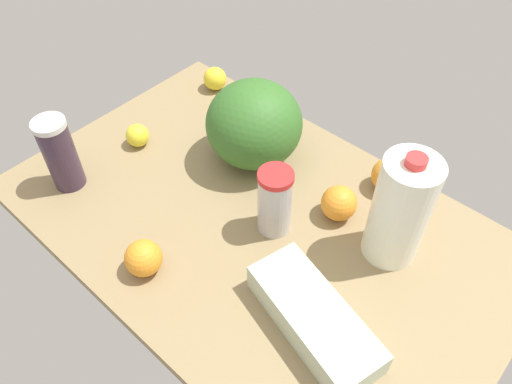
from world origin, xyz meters
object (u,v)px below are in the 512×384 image
(milk_jug, at_px, (400,210))
(orange_by_jug, at_px, (144,258))
(shaker_bottle, at_px, (60,154))
(egg_carton, at_px, (314,318))
(watermelon, at_px, (254,124))
(orange_near_front, at_px, (389,175))
(lemon_beside_bowl, at_px, (137,135))
(tumbler_cup, at_px, (275,201))
(orange_loose, at_px, (339,203))
(lemon_far_back, at_px, (215,79))

(milk_jug, relative_size, orange_by_jug, 3.49)
(shaker_bottle, bearing_deg, egg_carton, -172.46)
(watermelon, bearing_deg, orange_near_front, -157.04)
(milk_jug, bearing_deg, lemon_beside_bowl, 12.15)
(shaker_bottle, xyz_separation_m, orange_by_jug, (-0.35, 0.04, -0.06))
(egg_carton, bearing_deg, lemon_beside_bowl, 5.64)
(lemon_beside_bowl, bearing_deg, watermelon, -146.88)
(shaker_bottle, height_order, orange_near_front, shaker_bottle)
(watermelon, distance_m, egg_carton, 0.52)
(tumbler_cup, height_order, watermelon, watermelon)
(lemon_beside_bowl, bearing_deg, shaker_bottle, 85.79)
(orange_near_front, distance_m, orange_by_jug, 0.63)
(milk_jug, distance_m, orange_near_front, 0.22)
(milk_jug, xyz_separation_m, shaker_bottle, (0.72, 0.36, -0.04))
(tumbler_cup, relative_size, orange_by_jug, 2.14)
(watermelon, xyz_separation_m, orange_near_front, (-0.33, -0.14, -0.07))
(egg_carton, distance_m, orange_by_jug, 0.38)
(tumbler_cup, relative_size, milk_jug, 0.61)
(orange_by_jug, bearing_deg, shaker_bottle, -6.69)
(milk_jug, relative_size, orange_loose, 3.35)
(shaker_bottle, relative_size, orange_loose, 2.32)
(tumbler_cup, xyz_separation_m, milk_jug, (-0.24, -0.12, 0.05))
(lemon_beside_bowl, relative_size, orange_loose, 0.73)
(tumbler_cup, bearing_deg, orange_loose, -125.30)
(lemon_far_back, bearing_deg, egg_carton, 148.48)
(watermelon, relative_size, milk_jug, 0.86)
(orange_near_front, xyz_separation_m, orange_by_jug, (0.26, 0.57, -0.00))
(lemon_far_back, height_order, orange_by_jug, orange_by_jug)
(watermelon, bearing_deg, orange_loose, 176.19)
(shaker_bottle, xyz_separation_m, orange_near_front, (-0.61, -0.53, -0.06))
(watermelon, bearing_deg, lemon_beside_bowl, 33.12)
(watermelon, bearing_deg, lemon_far_back, -26.63)
(milk_jug, xyz_separation_m, orange_loose, (0.15, -0.01, -0.09))
(milk_jug, height_order, orange_by_jug, milk_jug)
(watermelon, height_order, egg_carton, watermelon)
(orange_by_jug, distance_m, orange_loose, 0.47)
(orange_by_jug, relative_size, orange_loose, 0.96)
(tumbler_cup, distance_m, shaker_bottle, 0.54)
(tumbler_cup, bearing_deg, milk_jug, -152.54)
(orange_near_front, height_order, orange_by_jug, orange_near_front)
(tumbler_cup, bearing_deg, shaker_bottle, 26.39)
(shaker_bottle, bearing_deg, milk_jug, -153.25)
(watermelon, bearing_deg, orange_by_jug, 98.65)
(tumbler_cup, xyz_separation_m, orange_near_front, (-0.13, -0.29, -0.04))
(tumbler_cup, xyz_separation_m, shaker_bottle, (0.48, 0.24, 0.01))
(watermelon, xyz_separation_m, shaker_bottle, (0.29, 0.39, -0.01))
(watermelon, relative_size, orange_by_jug, 3.00)
(egg_carton, bearing_deg, shaker_bottle, 22.75)
(milk_jug, distance_m, orange_by_jug, 0.56)
(shaker_bottle, distance_m, egg_carton, 0.72)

